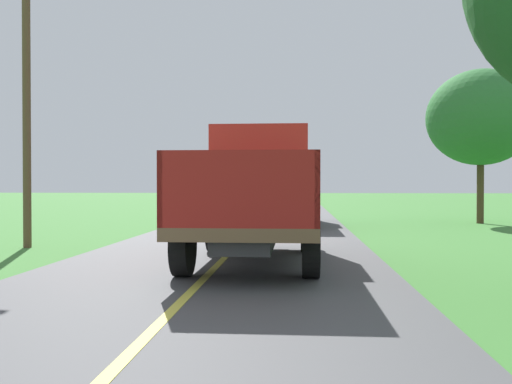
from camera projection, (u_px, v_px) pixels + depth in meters
banana_truck_near at (257, 190)px, 11.41m from camera, size 2.38×5.82×2.80m
banana_truck_far at (286, 187)px, 21.69m from camera, size 2.38×5.81×2.80m
utility_pole_roadside at (27, 93)px, 13.73m from camera, size 1.99×0.20×7.21m
roadside_tree_mid_right at (481, 118)px, 22.26m from camera, size 4.33×4.33×6.28m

